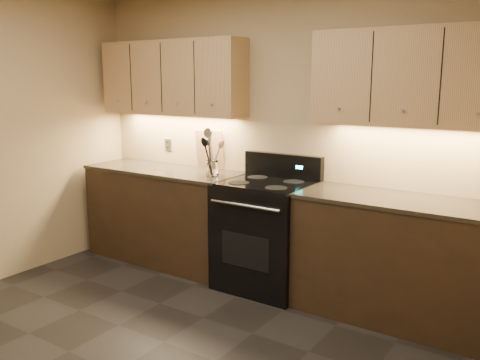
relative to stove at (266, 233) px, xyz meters
name	(u,v)px	position (x,y,z in m)	size (l,w,h in m)	color
wall_back	(278,135)	(-0.08, 0.32, 0.82)	(4.00, 0.04, 2.60)	tan
counter_left	(165,215)	(-1.18, 0.02, -0.01)	(1.62, 0.62, 0.93)	black
counter_right	(394,259)	(1.10, 0.02, -0.01)	(1.46, 0.62, 0.93)	black
stove	(266,233)	(0.00, 0.00, 0.00)	(0.76, 0.68, 1.14)	black
upper_cab_left	(172,78)	(-1.18, 0.17, 1.32)	(1.60, 0.30, 0.70)	tan
upper_cab_right	(411,77)	(1.10, 0.17, 1.32)	(1.44, 0.30, 0.70)	tan
outlet_plate	(168,145)	(-1.38, 0.31, 0.64)	(0.09, 0.01, 0.12)	#B2B5BA
utensil_crock	(212,168)	(-0.57, 0.00, 0.51)	(0.13, 0.13, 0.14)	white
cutting_board	(210,149)	(-0.81, 0.28, 0.64)	(0.30, 0.02, 0.38)	tan
wooden_spoon	(209,156)	(-0.60, -0.02, 0.63)	(0.06, 0.06, 0.32)	tan
black_spoon	(212,155)	(-0.59, 0.02, 0.64)	(0.06, 0.06, 0.34)	black
black_turner	(212,156)	(-0.57, -0.02, 0.63)	(0.08, 0.08, 0.33)	black
steel_spatula	(215,154)	(-0.54, 0.00, 0.65)	(0.08, 0.08, 0.37)	silver
steel_skimmer	(214,152)	(-0.55, -0.01, 0.67)	(0.09, 0.09, 0.40)	silver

